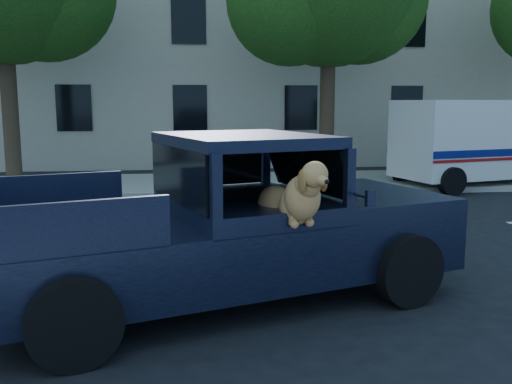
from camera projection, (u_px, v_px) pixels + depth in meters
ground at (123, 294)px, 7.20m from camera, size 120.00×120.00×0.00m
far_sidewalk at (157, 185)px, 16.21m from camera, size 60.00×4.00×0.15m
lane_stripes at (250, 230)px, 10.78m from camera, size 21.60×0.14×0.01m
building_main at (238, 50)px, 23.04m from camera, size 26.00×6.00×9.00m
pickup_truck at (217, 247)px, 6.81m from camera, size 6.04×3.83×2.02m
mail_truck at (472, 150)px, 16.08m from camera, size 4.84×3.18×2.45m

